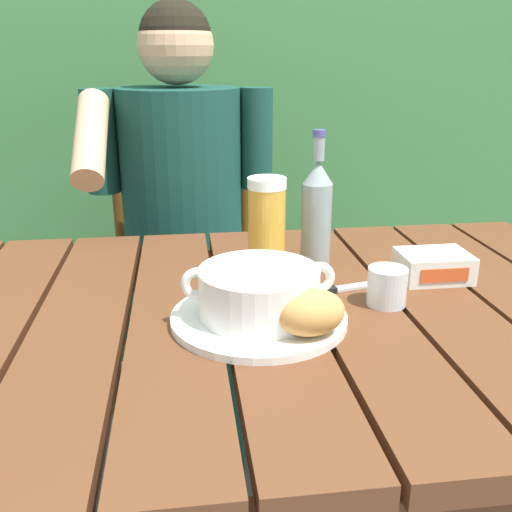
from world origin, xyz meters
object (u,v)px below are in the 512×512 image
at_px(bread_roll, 310,312).
at_px(water_glass_small, 387,286).
at_px(butter_tub, 433,266).
at_px(table_knife, 333,289).
at_px(soup_bowl, 259,291).
at_px(chair_near_diner, 186,278).
at_px(person_eating, 182,210).
at_px(beer_glass, 267,226).
at_px(serving_plate, 259,318).
at_px(beer_bottle, 317,211).

distance_m(bread_roll, water_glass_small, 0.19).
relative_size(butter_tub, table_knife, 0.76).
height_order(soup_bowl, table_knife, soup_bowl).
height_order(chair_near_diner, bread_roll, chair_near_diner).
bearing_deg(soup_bowl, person_eating, 98.83).
height_order(beer_glass, water_glass_small, beer_glass).
height_order(serving_plate, beer_glass, beer_glass).
bearing_deg(water_glass_small, beer_glass, 135.07).
bearing_deg(person_eating, serving_plate, -81.17).
bearing_deg(beer_glass, beer_bottle, 17.62).
xyz_separation_m(person_eating, beer_glass, (0.15, -0.50, 0.10)).
bearing_deg(beer_glass, serving_plate, -101.64).
distance_m(chair_near_diner, serving_plate, 0.95).
relative_size(person_eating, butter_tub, 10.17).
xyz_separation_m(serving_plate, soup_bowl, (-0.00, -0.00, 0.04)).
distance_m(beer_glass, butter_tub, 0.31).
height_order(person_eating, beer_glass, person_eating).
distance_m(chair_near_diner, beer_bottle, 0.81).
xyz_separation_m(soup_bowl, beer_bottle, (0.14, 0.24, 0.06)).
height_order(chair_near_diner, table_knife, chair_near_diner).
xyz_separation_m(chair_near_diner, serving_plate, (0.11, -0.90, 0.28)).
distance_m(water_glass_small, butter_tub, 0.16).
distance_m(soup_bowl, beer_glass, 0.21).
height_order(person_eating, water_glass_small, person_eating).
distance_m(beer_bottle, table_knife, 0.17).
relative_size(beer_bottle, water_glass_small, 4.02).
relative_size(serving_plate, bread_roll, 2.41).
distance_m(bread_roll, table_knife, 0.19).
distance_m(person_eating, serving_plate, 0.71).
height_order(chair_near_diner, soup_bowl, chair_near_diner).
xyz_separation_m(chair_near_diner, beer_bottle, (0.25, -0.66, 0.38)).
bearing_deg(table_knife, chair_near_diner, 107.22).
xyz_separation_m(chair_near_diner, soup_bowl, (0.11, -0.90, 0.33)).
relative_size(serving_plate, table_knife, 1.65).
distance_m(serving_plate, beer_bottle, 0.29).
relative_size(person_eating, serving_plate, 4.69).
relative_size(soup_bowl, water_glass_small, 3.64).
relative_size(serving_plate, water_glass_small, 4.21).
bearing_deg(beer_bottle, table_knife, -89.89).
distance_m(beer_glass, beer_bottle, 0.11).
distance_m(person_eating, soup_bowl, 0.72).
xyz_separation_m(person_eating, bread_roll, (0.17, -0.78, 0.05)).
height_order(beer_glass, butter_tub, beer_glass).
height_order(soup_bowl, beer_bottle, beer_bottle).
bearing_deg(serving_plate, soup_bowl, -116.57).
xyz_separation_m(bread_roll, beer_glass, (-0.02, 0.28, 0.04)).
xyz_separation_m(person_eating, water_glass_small, (0.32, -0.67, 0.04)).
bearing_deg(butter_tub, beer_bottle, 151.40).
xyz_separation_m(water_glass_small, butter_tub, (0.12, 0.10, -0.01)).
relative_size(bread_roll, beer_glass, 0.63).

